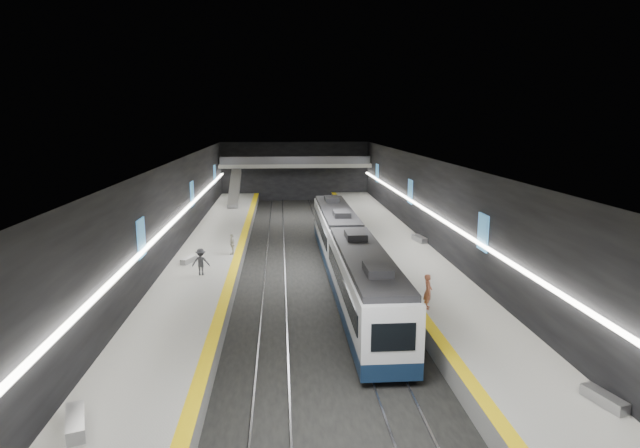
{
  "coord_description": "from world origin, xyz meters",
  "views": [
    {
      "loc": [
        -2.03,
        -38.13,
        11.15
      ],
      "look_at": [
        1.33,
        6.82,
        2.2
      ],
      "focal_mm": 30.0,
      "sensor_mm": 36.0,
      "label": 1
    }
  ],
  "objects": [
    {
      "name": "cove_light_right",
      "position": [
        9.8,
        0.0,
        3.8
      ],
      "size": [
        0.25,
        68.6,
        0.12
      ],
      "primitive_type": "cube",
      "color": "white",
      "rests_on": "wall_right"
    },
    {
      "name": "ceiling",
      "position": [
        0.0,
        0.0,
        8.0
      ],
      "size": [
        20.0,
        70.0,
        0.04
      ],
      "primitive_type": "cube",
      "rotation": [
        3.14,
        0.0,
        0.0
      ],
      "color": "beige",
      "rests_on": "wall_left"
    },
    {
      "name": "ground",
      "position": [
        0.0,
        0.0,
        0.0
      ],
      "size": [
        70.0,
        70.0,
        0.0
      ],
      "primitive_type": "plane",
      "color": "black",
      "rests_on": "ground"
    },
    {
      "name": "rails",
      "position": [
        -0.0,
        0.0,
        0.06
      ],
      "size": [
        6.52,
        70.0,
        0.12
      ],
      "color": "gray",
      "rests_on": "ground"
    },
    {
      "name": "wall_back",
      "position": [
        0.0,
        35.0,
        4.0
      ],
      "size": [
        20.0,
        0.04,
        8.0
      ],
      "primitive_type": "cube",
      "color": "black",
      "rests_on": "ground"
    },
    {
      "name": "ad_posters",
      "position": [
        -0.0,
        1.0,
        4.5
      ],
      "size": [
        19.94,
        53.5,
        2.2
      ],
      "color": "teal",
      "rests_on": "wall_left"
    },
    {
      "name": "passenger_left_b",
      "position": [
        -7.3,
        -3.83,
        1.89
      ],
      "size": [
        1.15,
        0.67,
        1.78
      ],
      "primitive_type": "imported",
      "rotation": [
        0.0,
        0.0,
        3.15
      ],
      "color": "#38393F",
      "rests_on": "platform_left"
    },
    {
      "name": "passenger_left_a",
      "position": [
        -5.71,
        1.51,
        1.8
      ],
      "size": [
        0.4,
        0.95,
        1.61
      ],
      "primitive_type": "imported",
      "rotation": [
        0.0,
        0.0,
        -1.57
      ],
      "color": "beige",
      "rests_on": "platform_left"
    },
    {
      "name": "bench_right_far",
      "position": [
        9.5,
        4.63,
        1.24
      ],
      "size": [
        0.9,
        2.03,
        0.48
      ],
      "primitive_type": "cube",
      "rotation": [
        0.0,
        0.0,
        0.19
      ],
      "color": "#99999E",
      "rests_on": "platform_right"
    },
    {
      "name": "tactile_strip_right",
      "position": [
        5.3,
        0.0,
        1.02
      ],
      "size": [
        0.6,
        70.0,
        0.02
      ],
      "primitive_type": "cube",
      "color": "yellow",
      "rests_on": "platform_right"
    },
    {
      "name": "platform_right",
      "position": [
        7.5,
        0.0,
        0.5
      ],
      "size": [
        5.0,
        70.0,
        1.0
      ],
      "primitive_type": "cube",
      "color": "slate",
      "rests_on": "ground"
    },
    {
      "name": "bench_left_near",
      "position": [
        -8.91,
        -21.53,
        1.25
      ],
      "size": [
        1.25,
        2.13,
        0.5
      ],
      "primitive_type": "cube",
      "rotation": [
        0.0,
        0.0,
        0.35
      ],
      "color": "#99999E",
      "rests_on": "platform_left"
    },
    {
      "name": "bench_right_near",
      "position": [
        9.5,
        -21.32,
        1.22
      ],
      "size": [
        0.94,
        1.86,
        0.44
      ],
      "primitive_type": "cube",
      "rotation": [
        0.0,
        0.0,
        0.26
      ],
      "color": "#99999E",
      "rests_on": "platform_right"
    },
    {
      "name": "wall_left",
      "position": [
        -10.0,
        0.0,
        4.0
      ],
      "size": [
        0.04,
        70.0,
        8.0
      ],
      "primitive_type": "cube",
      "color": "black",
      "rests_on": "ground"
    },
    {
      "name": "wall_right",
      "position": [
        10.0,
        0.0,
        4.0
      ],
      "size": [
        0.04,
        70.0,
        8.0
      ],
      "primitive_type": "cube",
      "color": "black",
      "rests_on": "ground"
    },
    {
      "name": "mezzanine_bridge",
      "position": [
        0.0,
        32.93,
        5.04
      ],
      "size": [
        20.0,
        3.0,
        1.5
      ],
      "color": "gray",
      "rests_on": "wall_left"
    },
    {
      "name": "bench_left_far",
      "position": [
        -8.64,
        -0.62,
        1.2
      ],
      "size": [
        1.02,
        1.67,
        0.4
      ],
      "primitive_type": "cube",
      "rotation": [
        0.0,
        0.0,
        -0.38
      ],
      "color": "#99999E",
      "rests_on": "platform_left"
    },
    {
      "name": "escalator",
      "position": [
        -7.5,
        26.0,
        2.9
      ],
      "size": [
        1.2,
        7.5,
        3.92
      ],
      "primitive_type": "cube",
      "rotation": [
        0.44,
        0.0,
        0.0
      ],
      "color": "#99999E",
      "rests_on": "platform_left"
    },
    {
      "name": "passenger_right_a",
      "position": [
        5.84,
        -11.1,
        1.95
      ],
      "size": [
        0.63,
        0.8,
        1.91
      ],
      "primitive_type": "imported",
      "rotation": [
        0.0,
        0.0,
        1.28
      ],
      "color": "#BE6746",
      "rests_on": "platform_right"
    },
    {
      "name": "cove_light_left",
      "position": [
        -9.8,
        0.0,
        3.8
      ],
      "size": [
        0.25,
        68.6,
        0.12
      ],
      "primitive_type": "cube",
      "color": "white",
      "rests_on": "wall_left"
    },
    {
      "name": "train",
      "position": [
        2.5,
        -2.88,
        2.2
      ],
      "size": [
        2.69,
        30.04,
        3.6
      ],
      "color": "#10233D",
      "rests_on": "ground"
    },
    {
      "name": "platform_left",
      "position": [
        -7.5,
        0.0,
        0.5
      ],
      "size": [
        5.0,
        70.0,
        1.0
      ],
      "primitive_type": "cube",
      "color": "slate",
      "rests_on": "ground"
    },
    {
      "name": "tile_surface_left",
      "position": [
        -7.5,
        0.0,
        1.01
      ],
      "size": [
        5.0,
        70.0,
        0.02
      ],
      "primitive_type": "cube",
      "color": "#A3A39E",
      "rests_on": "platform_left"
    },
    {
      "name": "tile_surface_right",
      "position": [
        7.5,
        0.0,
        1.01
      ],
      "size": [
        5.0,
        70.0,
        0.02
      ],
      "primitive_type": "cube",
      "color": "#A3A39E",
      "rests_on": "platform_right"
    },
    {
      "name": "tactile_strip_left",
      "position": [
        -5.3,
        0.0,
        1.02
      ],
      "size": [
        0.6,
        70.0,
        0.02
      ],
      "primitive_type": "cube",
      "color": "yellow",
      "rests_on": "platform_left"
    }
  ]
}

